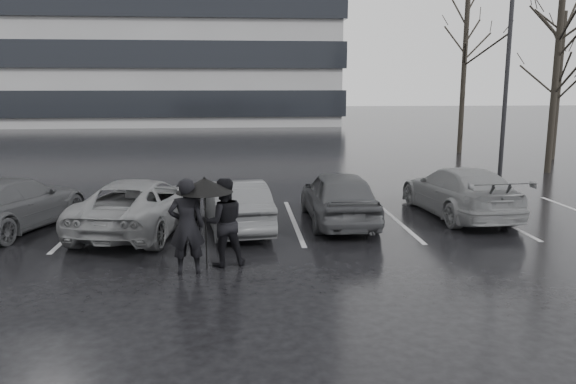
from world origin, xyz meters
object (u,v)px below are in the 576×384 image
Objects in this scene: car_west_a at (236,205)px; tree_north at (464,72)px; car_west_c at (11,204)px; pedestrian_left at (187,226)px; tree_ne at (558,87)px; car_east at (459,191)px; car_west_b at (140,205)px; pedestrian_right at (223,222)px; car_main at (339,196)px; lamp_post at (507,76)px; tree_east at (556,75)px.

tree_north is (11.94, 15.17, 3.61)m from car_west_a.
pedestrian_left is at bearing 157.58° from car_west_c.
tree_ne is at bearing -142.39° from pedestrian_left.
car_east is at bearing -179.65° from car_west_a.
car_east is 15.72m from tree_north.
car_west_b is (-2.39, 0.07, 0.03)m from car_west_a.
pedestrian_right is at bearing 137.05° from car_west_b.
tree_ne reaches higher than car_main.
pedestrian_left is 13.45m from lamp_post.
car_main is 0.52× the size of tree_east.
pedestrian_left is 22.69m from tree_ne.
car_west_b is at bearing -65.93° from pedestrian_right.
tree_north is at bearing -122.12° from car_main.
car_main is 5.25m from pedestrian_left.
lamp_post is (6.57, 4.47, 3.18)m from car_main.
car_west_c is at bearing -0.05° from car_main.
car_main is 0.88× the size of car_west_b.
car_east reaches higher than car_west_a.
car_main is 0.90× the size of car_west_c.
tree_north reaches higher than car_east.
pedestrian_left is at bearing -141.16° from lamp_post.
car_west_c is 0.67× the size of tree_ne.
pedestrian_left reaches higher than car_west_a.
car_west_a is at bearing -106.79° from pedestrian_right.
car_west_a is 2.39m from car_west_b.
car_main reaches higher than car_west_a.
car_west_c is at bearing -43.49° from pedestrian_right.
car_east is at bearing -111.91° from tree_north.
car_west_a is at bearing -152.16° from lamp_post.
car_west_c is (-3.26, 0.36, 0.01)m from car_west_b.
car_west_b is 0.60× the size of tree_east.
pedestrian_right is 17.48m from tree_east.
car_west_c is 6.04m from pedestrian_left.
pedestrian_left is at bearing -136.58° from tree_ne.
lamp_post is 1.22× the size of tree_ne.
car_east reaches higher than car_west_b.
lamp_post is 1.00× the size of tree_north.
car_main is 0.49× the size of tree_north.
car_west_b is 1.01× the size of car_east.
pedestrian_left is 22.78m from tree_north.
tree_north is at bearing 139.40° from tree_ne.
car_west_a is at bearing -141.76° from tree_ne.
car_west_b is 13.05m from lamp_post.
car_east is (3.51, 0.53, -0.02)m from car_main.
tree_ne reaches higher than car_east.
car_west_b is (-5.11, -0.37, -0.05)m from car_main.
car_west_a is at bearing -170.69° from car_west_b.
tree_ne is at bearing -150.22° from car_west_a.
tree_east is (13.18, 11.05, 3.10)m from pedestrian_right.
car_main is 0.88× the size of car_east.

